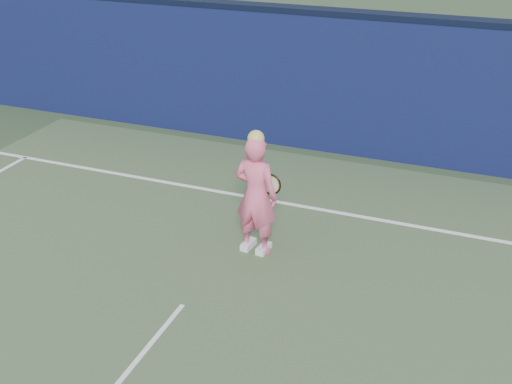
% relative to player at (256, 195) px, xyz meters
% --- Properties ---
extents(ground, '(80.00, 80.00, 0.00)m').
position_rel_player_xyz_m(ground, '(-0.35, -2.53, -0.85)').
color(ground, '#374A2D').
rests_on(ground, ground).
extents(backstop_wall, '(24.00, 0.40, 2.50)m').
position_rel_player_xyz_m(backstop_wall, '(-0.35, 3.97, 0.40)').
color(backstop_wall, '#0E1A3E').
rests_on(backstop_wall, ground).
extents(wall_cap, '(24.00, 0.42, 0.10)m').
position_rel_player_xyz_m(wall_cap, '(-0.35, 3.97, 1.70)').
color(wall_cap, black).
rests_on(wall_cap, backstop_wall).
extents(player, '(0.66, 0.47, 1.77)m').
position_rel_player_xyz_m(player, '(0.00, 0.00, 0.00)').
color(player, '#F86089').
rests_on(player, ground).
extents(racket, '(0.56, 0.22, 0.31)m').
position_rel_player_xyz_m(racket, '(0.04, 0.40, -0.01)').
color(racket, black).
rests_on(racket, ground).
extents(court_lines, '(11.00, 12.04, 0.01)m').
position_rel_player_xyz_m(court_lines, '(-0.35, -2.86, -0.84)').
color(court_lines, white).
rests_on(court_lines, court_surface).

